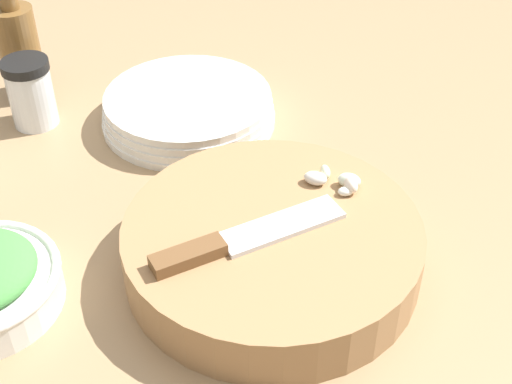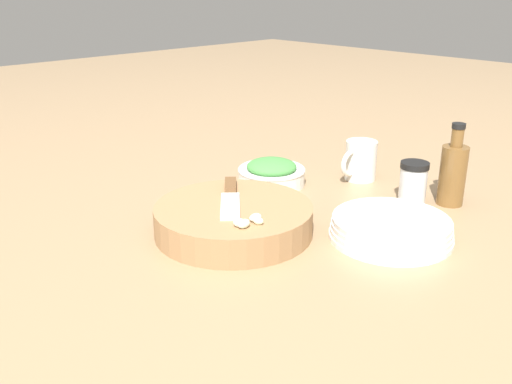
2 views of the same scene
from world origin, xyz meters
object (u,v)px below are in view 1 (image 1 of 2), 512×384
spice_jar (31,92)px  oil_bottle (19,48)px  garlic_cloves (337,181)px  plate_stack (188,109)px  cutting_board (272,247)px  chef_knife (238,240)px

spice_jar → oil_bottle: bearing=131.0°
garlic_cloves → plate_stack: size_ratio=0.27×
plate_stack → cutting_board: bearing=-49.1°
chef_knife → spice_jar: (-0.35, 0.18, -0.01)m
chef_knife → garlic_cloves: 0.13m
plate_stack → garlic_cloves: bearing=-30.8°
chef_knife → plate_stack: (-0.16, 0.25, -0.04)m
oil_bottle → plate_stack: bearing=2.5°
spice_jar → chef_knife: bearing=-27.4°
cutting_board → oil_bottle: oil_bottle is taller
chef_knife → oil_bottle: oil_bottle is taller
cutting_board → oil_bottle: 0.47m
cutting_board → spice_jar: size_ratio=3.28×
cutting_board → plate_stack: cutting_board is taller
oil_bottle → cutting_board: bearing=-26.0°
cutting_board → plate_stack: 0.28m
chef_knife → garlic_cloves: garlic_cloves is taller
chef_knife → garlic_cloves: size_ratio=2.69×
chef_knife → oil_bottle: bearing=-168.9°
cutting_board → garlic_cloves: (0.04, 0.08, 0.03)m
chef_knife → garlic_cloves: (0.06, 0.11, 0.00)m
cutting_board → oil_bottle: size_ratio=1.69×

